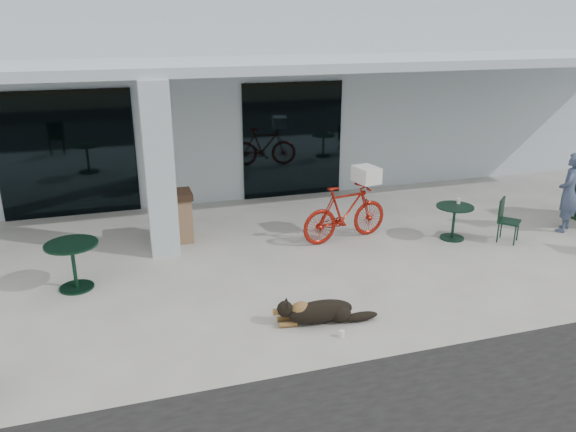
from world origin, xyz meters
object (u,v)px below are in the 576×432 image
object	(u,v)px
bicycle	(345,213)
cafe_table_near	(74,266)
dog	(321,310)
cafe_table_far	(453,222)
trash_receptacle	(177,216)
person	(569,192)
cafe_chair_far_a	(509,221)

from	to	relation	value
bicycle	cafe_table_near	bearing A→B (deg)	87.54
bicycle	dog	world-z (taller)	bicycle
dog	cafe_table_far	xyz separation A→B (m)	(3.57, 2.24, 0.15)
dog	trash_receptacle	bearing A→B (deg)	120.71
cafe_table_near	bicycle	bearing A→B (deg)	7.89
person	bicycle	bearing A→B (deg)	-48.05
cafe_table_far	person	bearing A→B (deg)	-6.52
bicycle	person	world-z (taller)	person
cafe_table_near	cafe_table_far	xyz separation A→B (m)	(6.93, 0.11, -0.05)
dog	cafe_table_near	world-z (taller)	cafe_table_near
dog	cafe_table_far	world-z (taller)	cafe_table_far
trash_receptacle	cafe_table_far	bearing A→B (deg)	-15.93
cafe_table_far	cafe_chair_far_a	size ratio (longest dim) A/B	0.85
bicycle	cafe_table_far	world-z (taller)	bicycle
person	cafe_table_far	bearing A→B (deg)	-43.87
person	trash_receptacle	distance (m)	7.73
dog	trash_receptacle	xyz separation A→B (m)	(-1.56, 3.71, 0.31)
bicycle	cafe_table_far	distance (m)	2.13
dog	cafe_chair_far_a	world-z (taller)	cafe_chair_far_a
bicycle	dog	xyz separation A→B (m)	(-1.53, -2.81, -0.37)
cafe_chair_far_a	person	distance (m)	1.53
cafe_table_near	cafe_table_far	bearing A→B (deg)	0.94
cafe_chair_far_a	trash_receptacle	bearing A→B (deg)	120.67
cafe_table_far	cafe_chair_far_a	xyz separation A→B (m)	(0.93, -0.44, 0.09)
cafe_table_near	cafe_chair_far_a	distance (m)	7.87
person	dog	bearing A→B (deg)	-19.07
dog	person	xyz separation A→B (m)	(5.96, 1.97, 0.62)
dog	cafe_table_near	distance (m)	3.99
cafe_table_far	cafe_chair_far_a	world-z (taller)	cafe_chair_far_a
bicycle	cafe_table_near	distance (m)	4.94
bicycle	trash_receptacle	size ratio (longest dim) A/B	1.86
bicycle	person	bearing A→B (deg)	-111.06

